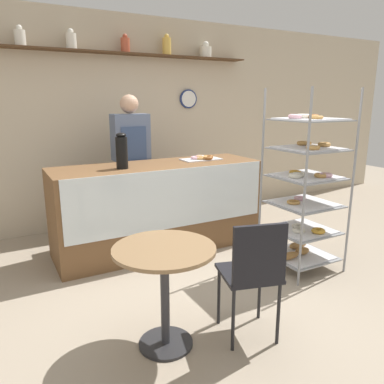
{
  "coord_description": "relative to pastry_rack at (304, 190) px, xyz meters",
  "views": [
    {
      "loc": [
        -1.59,
        -2.51,
        1.64
      ],
      "look_at": [
        0.0,
        0.42,
        0.82
      ],
      "focal_mm": 35.0,
      "sensor_mm": 36.0,
      "label": 1
    }
  ],
  "objects": [
    {
      "name": "ground_plane",
      "position": [
        -1.03,
        -0.05,
        -0.8
      ],
      "size": [
        14.0,
        14.0,
        0.0
      ],
      "primitive_type": "plane",
      "color": "gray"
    },
    {
      "name": "back_wall",
      "position": [
        -1.03,
        2.3,
        0.57
      ],
      "size": [
        10.0,
        0.3,
        2.7
      ],
      "color": "beige",
      "rests_on": "ground_plane"
    },
    {
      "name": "display_counter",
      "position": [
        -1.03,
        1.14,
        -0.31
      ],
      "size": [
        2.28,
        0.73,
        0.96
      ],
      "color": "brown",
      "rests_on": "ground_plane"
    },
    {
      "name": "pastry_rack",
      "position": [
        0.0,
        0.0,
        0.0
      ],
      "size": [
        0.63,
        0.6,
        1.75
      ],
      "color": "gray",
      "rests_on": "ground_plane"
    },
    {
      "name": "person_worker",
      "position": [
        -1.15,
        1.65,
        0.14
      ],
      "size": [
        0.42,
        0.23,
        1.7
      ],
      "color": "#282833",
      "rests_on": "ground_plane"
    },
    {
      "name": "cafe_table",
      "position": [
        -1.7,
        -0.49,
        -0.26
      ],
      "size": [
        0.68,
        0.68,
        0.71
      ],
      "color": "#262628",
      "rests_on": "ground_plane"
    },
    {
      "name": "cafe_chair",
      "position": [
        -1.16,
        -0.72,
        -0.26
      ],
      "size": [
        0.47,
        0.47,
        0.88
      ],
      "rotation": [
        0.0,
        0.0,
        9.15
      ],
      "color": "black",
      "rests_on": "ground_plane"
    },
    {
      "name": "coffee_carafe",
      "position": [
        -1.45,
        1.07,
        0.34
      ],
      "size": [
        0.12,
        0.12,
        0.36
      ],
      "color": "black",
      "rests_on": "display_counter"
    },
    {
      "name": "donut_tray_counter",
      "position": [
        -0.46,
        1.18,
        0.19
      ],
      "size": [
        0.46,
        0.26,
        0.05
      ],
      "color": "silver",
      "rests_on": "display_counter"
    }
  ]
}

